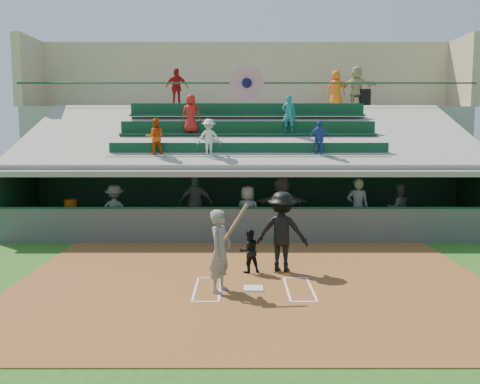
{
  "coord_description": "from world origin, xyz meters",
  "views": [
    {
      "loc": [
        -0.31,
        -11.61,
        3.54
      ],
      "look_at": [
        -0.3,
        3.5,
        1.8
      ],
      "focal_mm": 40.0,
      "sensor_mm": 36.0,
      "label": 1
    }
  ],
  "objects_px": {
    "home_plate": "(254,288)",
    "white_table": "(70,222)",
    "batter_at_plate": "(220,251)",
    "trash_bin": "(365,98)",
    "catcher": "(249,251)",
    "water_cooler": "(70,205)"
  },
  "relations": [
    {
      "from": "trash_bin",
      "to": "water_cooler",
      "type": "bearing_deg",
      "value": -150.88
    },
    {
      "from": "home_plate",
      "to": "batter_at_plate",
      "type": "height_order",
      "value": "batter_at_plate"
    },
    {
      "from": "catcher",
      "to": "white_table",
      "type": "relative_size",
      "value": 1.29
    },
    {
      "from": "batter_at_plate",
      "to": "trash_bin",
      "type": "xyz_separation_m",
      "value": [
        6.11,
        13.13,
        4.07
      ]
    },
    {
      "from": "home_plate",
      "to": "batter_at_plate",
      "type": "relative_size",
      "value": 0.22
    },
    {
      "from": "water_cooler",
      "to": "catcher",
      "type": "bearing_deg",
      "value": -40.3
    },
    {
      "from": "trash_bin",
      "to": "catcher",
      "type": "bearing_deg",
      "value": -115.33
    },
    {
      "from": "home_plate",
      "to": "white_table",
      "type": "relative_size",
      "value": 0.51
    },
    {
      "from": "batter_at_plate",
      "to": "catcher",
      "type": "height_order",
      "value": "batter_at_plate"
    },
    {
      "from": "batter_at_plate",
      "to": "home_plate",
      "type": "bearing_deg",
      "value": 14.92
    },
    {
      "from": "white_table",
      "to": "trash_bin",
      "type": "distance_m",
      "value": 13.97
    },
    {
      "from": "batter_at_plate",
      "to": "water_cooler",
      "type": "distance_m",
      "value": 8.61
    },
    {
      "from": "batter_at_plate",
      "to": "water_cooler",
      "type": "relative_size",
      "value": 4.59
    },
    {
      "from": "home_plate",
      "to": "white_table",
      "type": "bearing_deg",
      "value": 133.48
    },
    {
      "from": "white_table",
      "to": "home_plate",
      "type": "bearing_deg",
      "value": -50.81
    },
    {
      "from": "catcher",
      "to": "white_table",
      "type": "xyz_separation_m",
      "value": [
        -6.05,
        5.05,
        -0.15
      ]
    },
    {
      "from": "catcher",
      "to": "batter_at_plate",
      "type": "bearing_deg",
      "value": 48.19
    },
    {
      "from": "white_table",
      "to": "water_cooler",
      "type": "relative_size",
      "value": 1.98
    },
    {
      "from": "home_plate",
      "to": "trash_bin",
      "type": "distance_m",
      "value": 14.86
    },
    {
      "from": "batter_at_plate",
      "to": "white_table",
      "type": "relative_size",
      "value": 2.32
    },
    {
      "from": "home_plate",
      "to": "batter_at_plate",
      "type": "xyz_separation_m",
      "value": [
        -0.73,
        -0.19,
        0.9
      ]
    },
    {
      "from": "batter_at_plate",
      "to": "trash_bin",
      "type": "bearing_deg",
      "value": 65.04
    }
  ]
}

